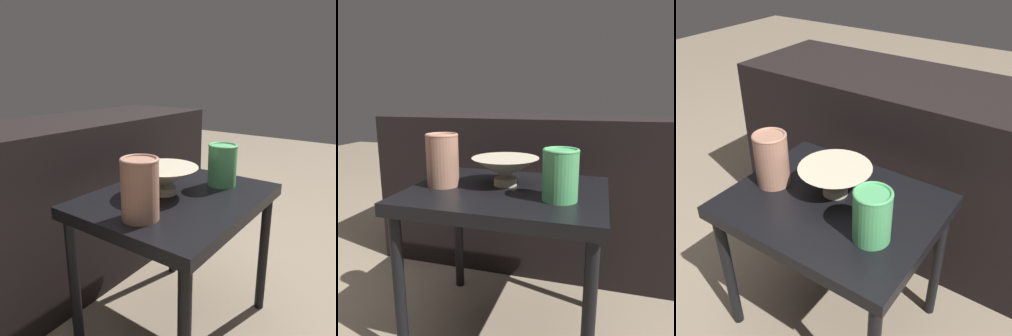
{
  "view_description": "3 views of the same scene",
  "coord_description": "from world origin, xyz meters",
  "views": [
    {
      "loc": [
        -0.86,
        -0.58,
        0.92
      ],
      "look_at": [
        -0.01,
        0.03,
        0.62
      ],
      "focal_mm": 35.0,
      "sensor_mm": 36.0,
      "label": 1
    },
    {
      "loc": [
        0.29,
        -0.99,
        0.82
      ],
      "look_at": [
        -0.01,
        0.02,
        0.59
      ],
      "focal_mm": 35.0,
      "sensor_mm": 36.0,
      "label": 2
    },
    {
      "loc": [
        0.57,
        -0.77,
        1.25
      ],
      "look_at": [
        0.01,
        0.05,
        0.63
      ],
      "focal_mm": 42.0,
      "sensor_mm": 36.0,
      "label": 3
    }
  ],
  "objects": [
    {
      "name": "ground_plane",
      "position": [
        0.0,
        0.0,
        0.0
      ],
      "size": [
        8.0,
        8.0,
        0.0
      ],
      "primitive_type": "plane",
      "color": "#7F705B"
    },
    {
      "name": "table",
      "position": [
        0.0,
        0.0,
        0.46
      ],
      "size": [
        0.63,
        0.5,
        0.53
      ],
      "color": "black",
      "rests_on": "ground_plane"
    },
    {
      "name": "vase_colorful_right",
      "position": [
        0.18,
        -0.07,
        0.61
      ],
      "size": [
        0.11,
        0.11,
        0.15
      ],
      "color": "#47995B",
      "rests_on": "table"
    },
    {
      "name": "vase_textured_left",
      "position": [
        -0.22,
        -0.02,
        0.62
      ],
      "size": [
        0.11,
        0.11,
        0.18
      ],
      "color": "#996B56",
      "rests_on": "table"
    },
    {
      "name": "couch_backdrop",
      "position": [
        0.0,
        0.6,
        0.36
      ],
      "size": [
        1.52,
        0.5,
        0.73
      ],
      "color": "black",
      "rests_on": "ground_plane"
    },
    {
      "name": "bowl",
      "position": [
        -0.02,
        0.04,
        0.59
      ],
      "size": [
        0.23,
        0.23,
        0.09
      ],
      "color": "#B2A88E",
      "rests_on": "table"
    }
  ]
}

